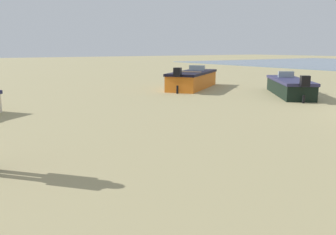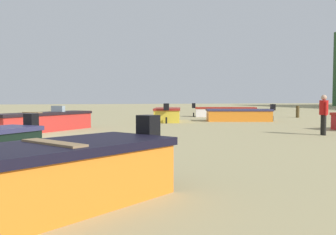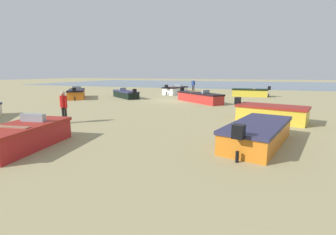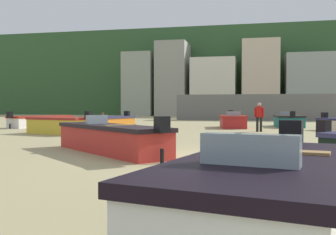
% 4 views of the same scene
% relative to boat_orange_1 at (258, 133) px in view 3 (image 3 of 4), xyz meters
% --- Properties ---
extents(ground_plane, '(160.00, 160.00, 0.00)m').
position_rel_boat_orange_1_xyz_m(ground_plane, '(6.96, -12.43, -0.40)').
color(ground_plane, tan).
extents(tidal_water, '(80.00, 36.00, 0.06)m').
position_rel_boat_orange_1_xyz_m(tidal_water, '(6.96, -48.43, -0.37)').
color(tidal_water, slate).
rests_on(tidal_water, ground).
extents(boat_orange_1, '(2.65, 4.50, 1.10)m').
position_rel_boat_orange_1_xyz_m(boat_orange_1, '(0.00, 0.00, 0.00)').
color(boat_orange_1, orange).
rests_on(boat_orange_1, ground).
extents(boat_red_3, '(4.73, 4.41, 1.17)m').
position_rel_boat_orange_1_xyz_m(boat_red_3, '(4.57, -11.70, 0.04)').
color(boat_red_3, red).
rests_on(boat_red_3, ground).
extents(boat_white_4, '(2.33, 4.09, 1.21)m').
position_rel_boat_orange_1_xyz_m(boat_white_4, '(8.92, -18.76, 0.06)').
color(boat_white_4, white).
rests_on(boat_white_4, ground).
extents(boat_yellow_5, '(3.94, 1.57, 1.14)m').
position_rel_boat_orange_1_xyz_m(boat_yellow_5, '(0.44, -18.82, 0.02)').
color(boat_yellow_5, gold).
rests_on(boat_yellow_5, ground).
extents(boat_red_7, '(2.02, 3.74, 1.13)m').
position_rel_boat_orange_1_xyz_m(boat_red_7, '(7.55, 3.09, 0.02)').
color(boat_red_7, '#B12223').
rests_on(boat_red_7, ground).
extents(boat_orange_8, '(3.90, 4.61, 1.19)m').
position_rel_boat_orange_1_xyz_m(boat_orange_8, '(17.05, -11.17, 0.05)').
color(boat_orange_8, orange).
rests_on(boat_orange_8, ground).
extents(boat_yellow_9, '(3.81, 2.52, 1.18)m').
position_rel_boat_orange_1_xyz_m(boat_yellow_9, '(-0.75, -4.58, 0.04)').
color(boat_yellow_9, gold).
rests_on(boat_yellow_9, ground).
extents(boat_black_10, '(4.18, 3.76, 1.05)m').
position_rel_boat_orange_1_xyz_m(boat_black_10, '(12.50, -13.08, -0.02)').
color(boat_black_10, black).
rests_on(boat_black_10, ground).
extents(beach_walker_foreground, '(0.53, 0.42, 1.62)m').
position_rel_boat_orange_1_xyz_m(beach_walker_foreground, '(9.19, -0.71, 0.55)').
color(beach_walker_foreground, black).
rests_on(beach_walker_foreground, ground).
extents(beach_walker_distant, '(0.54, 0.40, 1.62)m').
position_rel_boat_orange_1_xyz_m(beach_walker_distant, '(8.25, -25.40, 0.55)').
color(beach_walker_distant, black).
rests_on(beach_walker_distant, ground).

